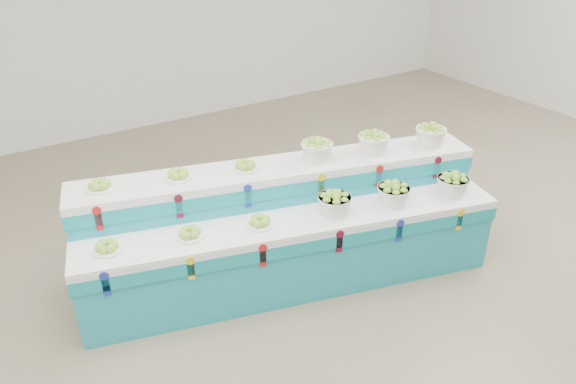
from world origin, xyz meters
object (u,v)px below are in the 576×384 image
at_px(display_stand, 288,228).
at_px(basket_upper_right, 431,135).
at_px(plate_upper_mid, 178,174).
at_px(basket_lower_left, 334,203).

relative_size(display_stand, basket_upper_right, 12.87).
bearing_deg(plate_upper_mid, basket_lower_left, -35.08).
height_order(basket_lower_left, basket_upper_right, basket_upper_right).
xyz_separation_m(plate_upper_mid, basket_upper_right, (2.28, -0.61, 0.06)).
relative_size(display_stand, plate_upper_mid, 16.45).
xyz_separation_m(display_stand, basket_lower_left, (0.27, -0.30, 0.31)).
distance_m(plate_upper_mid, basket_upper_right, 2.36).
xyz_separation_m(basket_lower_left, basket_upper_right, (1.22, 0.14, 0.30)).
bearing_deg(basket_upper_right, display_stand, 173.76).
distance_m(display_stand, plate_upper_mid, 1.07).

